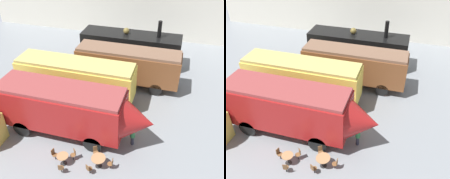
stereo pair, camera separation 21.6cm
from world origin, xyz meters
TOP-DOWN VIEW (x-y plane):
  - ground_plane at (0.00, 0.00)m, footprint 80.00×80.00m
  - backdrop_wall at (0.00, 15.93)m, footprint 44.00×0.15m
  - steam_locomotive at (-0.62, 8.86)m, footprint 10.31×2.78m
  - passenger_coach_wooden at (0.06, 4.52)m, footprint 9.37×2.41m
  - passenger_coach_vintage at (-3.61, 1.07)m, footprint 9.87×2.50m
  - streamlined_locomotive at (-2.16, -2.95)m, footprint 10.97×2.81m
  - cafe_table_near at (0.46, -5.32)m, footprint 0.92×0.92m
  - cafe_table_mid at (-1.80, -5.76)m, footprint 0.76×0.76m
  - cafe_chair_0 at (0.02, -4.61)m, footprint 0.39×0.40m
  - cafe_chair_1 at (0.06, -6.05)m, footprint 0.39×0.40m
  - cafe_chair_2 at (1.29, -5.29)m, footprint 0.36×0.36m
  - cafe_chair_3 at (-1.27, -5.23)m, footprint 0.40×0.40m
  - cafe_chair_4 at (-2.52, -5.57)m, footprint 0.38×0.36m
  - cafe_chair_5 at (-1.60, -6.49)m, footprint 0.36×0.38m
  - visitor_person at (2.14, -2.87)m, footprint 0.34×0.34m

SIDE VIEW (x-z plane):
  - ground_plane at x=0.00m, z-range 0.00..0.00m
  - cafe_chair_0 at x=0.02m, z-range 0.07..0.94m
  - cafe_chair_1 at x=0.06m, z-range 0.07..0.94m
  - cafe_chair_2 at x=1.29m, z-range 0.07..0.94m
  - cafe_chair_3 at x=-1.27m, z-range 0.07..0.94m
  - cafe_chair_4 at x=-2.52m, z-range 0.07..0.94m
  - cafe_chair_5 at x=-1.60m, z-range 0.07..0.94m
  - cafe_table_mid at x=-1.80m, z-range 0.19..0.94m
  - cafe_table_near at x=0.46m, z-range 0.24..1.01m
  - visitor_person at x=2.14m, z-range 0.06..1.63m
  - steam_locomotive at x=-0.62m, z-range -0.42..4.47m
  - passenger_coach_wooden at x=0.06m, z-range 0.35..3.95m
  - passenger_coach_vintage at x=-3.61m, z-range 0.34..4.00m
  - streamlined_locomotive at x=-2.16m, z-range 0.38..4.28m
  - backdrop_wall at x=0.00m, z-range 0.00..9.00m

